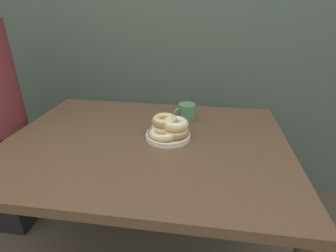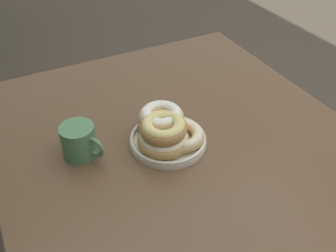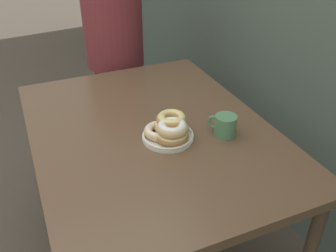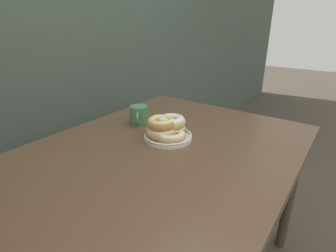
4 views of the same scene
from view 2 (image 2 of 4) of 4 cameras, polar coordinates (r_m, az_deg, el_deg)
dining_table at (r=1.02m, az=4.33°, el=-8.07°), size 1.28×0.96×0.74m
donut_plate at (r=0.99m, az=-0.31°, el=-0.78°), size 0.24×0.22×0.10m
coffee_mug at (r=0.99m, az=-13.34°, el=-2.23°), size 0.11×0.09×0.09m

